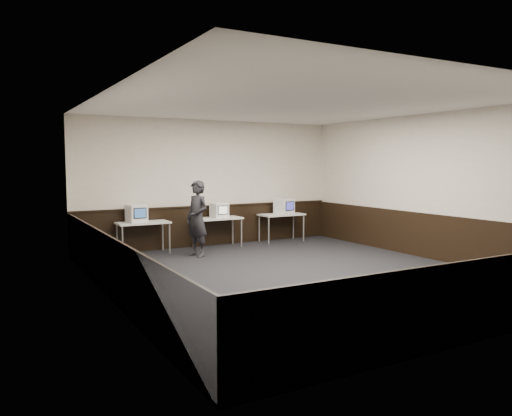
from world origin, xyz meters
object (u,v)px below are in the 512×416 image
Objects in this scene: emac_left at (136,213)px; emac_right at (284,206)px; desk_center at (217,220)px; emac_center at (219,210)px; desk_right at (282,216)px; desk_left at (143,225)px; person at (197,219)px.

emac_left is 4.00m from emac_right.
emac_center reaches higher than desk_center.
desk_right is (1.90, 0.00, 0.00)m from desk_center.
desk_left is at bearing -21.47° from emac_left.
desk_right is at bearing -6.60° from emac_left.
desk_center is 0.26m from emac_center.
desk_center and desk_right have the same top height.
emac_right is (1.96, -0.04, 0.28)m from desk_center.
person is at bearing -175.87° from emac_right.
desk_center is 2.88× the size of emac_center.
emac_right reaches higher than desk_left.
emac_right is (4.00, -0.08, 0.00)m from emac_left.
desk_left is 1.97m from emac_center.
emac_center is at bearing 114.51° from person.
person reaches higher than emac_center.
emac_center is 0.24× the size of person.
desk_center is 2.51× the size of emac_left.
desk_left and desk_right have the same top height.
desk_center is (1.90, 0.00, 0.00)m from desk_left.
emac_right is (0.06, -0.04, 0.28)m from desk_right.
desk_left is 0.70× the size of person.
emac_left is 0.28× the size of person.
emac_center is at bearing 166.31° from emac_right.
emac_center is (0.05, -0.00, 0.26)m from desk_center.
emac_right is 3.00m from person.
emac_right reaches higher than emac_center.
emac_right is at bearing -1.09° from desk_center.
emac_left is 0.93× the size of emac_right.
emac_right reaches higher than desk_center.
desk_left is 2.35× the size of emac_right.
person is (-0.92, -0.90, 0.18)m from desk_center.
person is at bearing -135.49° from desk_center.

